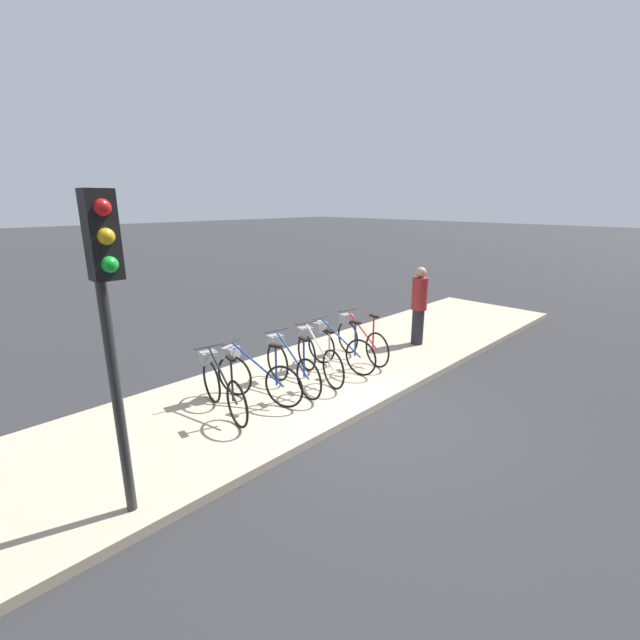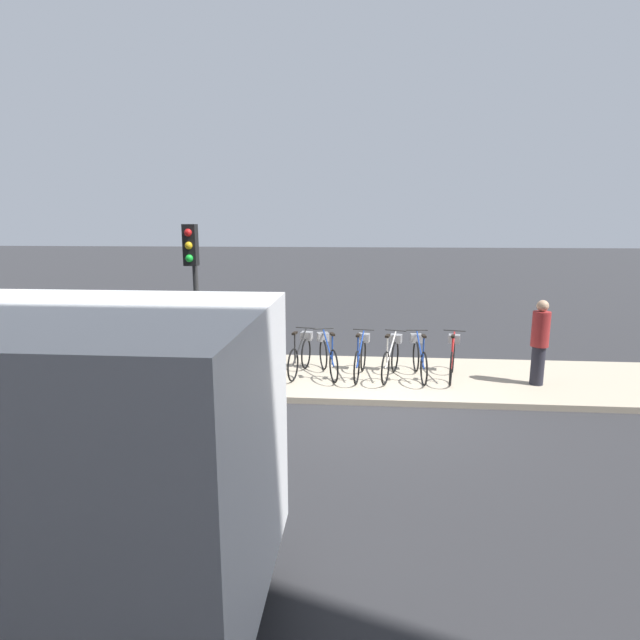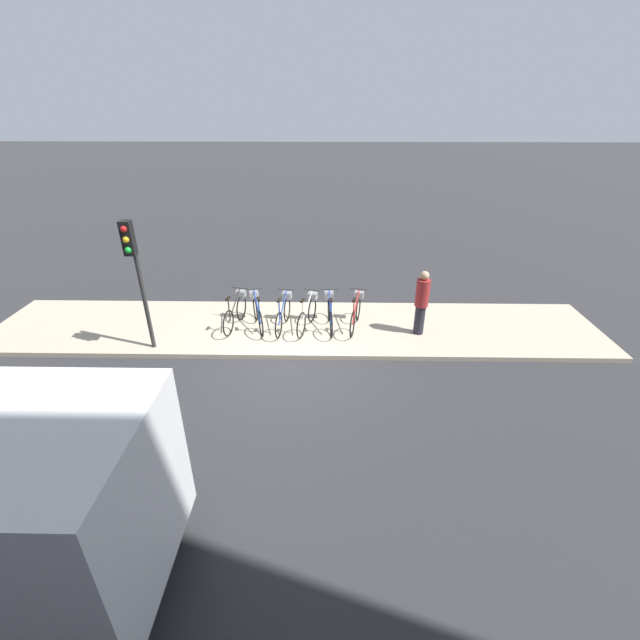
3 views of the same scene
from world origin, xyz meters
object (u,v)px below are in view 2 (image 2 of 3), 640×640
object	(u,v)px
parked_bicycle_2	(361,356)
parked_bicycle_5	(453,357)
parked_bicycle_1	(327,355)
parked_bicycle_4	(419,357)
traffic_light	(193,273)
parked_bicycle_3	(391,357)
parked_bicycle_0	(301,353)
pedestrian	(540,341)

from	to	relation	value
parked_bicycle_2	parked_bicycle_5	xyz separation A→B (m)	(1.92, 0.07, 0.00)
parked_bicycle_1	parked_bicycle_5	world-z (taller)	same
parked_bicycle_4	traffic_light	size ratio (longest dim) A/B	0.51
parked_bicycle_3	parked_bicycle_4	xyz separation A→B (m)	(0.58, 0.06, 0.00)
parked_bicycle_0	pedestrian	bearing A→B (deg)	-4.15
parked_bicycle_0	traffic_light	bearing A→B (deg)	-144.96
parked_bicycle_3	parked_bicycle_5	xyz separation A→B (m)	(1.28, 0.08, 0.00)
parked_bicycle_2	traffic_light	size ratio (longest dim) A/B	0.51
parked_bicycle_1	parked_bicycle_2	world-z (taller)	same
traffic_light	parked_bicycle_0	bearing A→B (deg)	35.04
pedestrian	traffic_light	distance (m)	6.87
parked_bicycle_0	parked_bicycle_2	xyz separation A→B (m)	(1.28, -0.08, 0.00)
parked_bicycle_1	parked_bicycle_2	distance (m)	0.71
parked_bicycle_1	parked_bicycle_0	bearing A→B (deg)	175.98
traffic_light	parked_bicycle_4	bearing A→B (deg)	16.08
traffic_light	pedestrian	bearing A→B (deg)	8.07
parked_bicycle_3	parked_bicycle_5	world-z (taller)	same
parked_bicycle_3	pedestrian	size ratio (longest dim) A/B	0.92
parked_bicycle_1	traffic_light	bearing A→B (deg)	-152.56
parked_bicycle_2	traffic_light	distance (m)	3.83
parked_bicycle_4	parked_bicycle_5	xyz separation A→B (m)	(0.69, 0.02, 0.00)
parked_bicycle_1	parked_bicycle_4	xyz separation A→B (m)	(1.93, -0.00, 0.00)
parked_bicycle_1	parked_bicycle_2	bearing A→B (deg)	-3.60
parked_bicycle_0	parked_bicycle_4	world-z (taller)	same
parked_bicycle_1	parked_bicycle_3	xyz separation A→B (m)	(1.35, -0.06, 0.00)
parked_bicycle_2	parked_bicycle_5	distance (m)	1.92
parked_bicycle_3	parked_bicycle_5	size ratio (longest dim) A/B	0.99
parked_bicycle_3	traffic_light	bearing A→B (deg)	-162.36
parked_bicycle_1	pedestrian	bearing A→B (deg)	-4.17
parked_bicycle_5	parked_bicycle_0	bearing A→B (deg)	179.72
parked_bicycle_5	pedestrian	distance (m)	1.72
parked_bicycle_3	parked_bicycle_4	bearing A→B (deg)	5.49
parked_bicycle_5	traffic_light	distance (m)	5.52
parked_bicycle_4	parked_bicycle_0	bearing A→B (deg)	179.08
parked_bicycle_4	pedestrian	world-z (taller)	pedestrian
parked_bicycle_4	pedestrian	bearing A→B (deg)	-7.63
parked_bicycle_2	parked_bicycle_3	world-z (taller)	same
parked_bicycle_2	parked_bicycle_5	bearing A→B (deg)	2.07
parked_bicycle_3	traffic_light	xyz separation A→B (m)	(-3.77, -1.20, 1.85)
parked_bicycle_2	parked_bicycle_3	bearing A→B (deg)	-1.00
parked_bicycle_5	parked_bicycle_2	bearing A→B (deg)	-177.93
parked_bicycle_5	parked_bicycle_4	bearing A→B (deg)	-177.95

